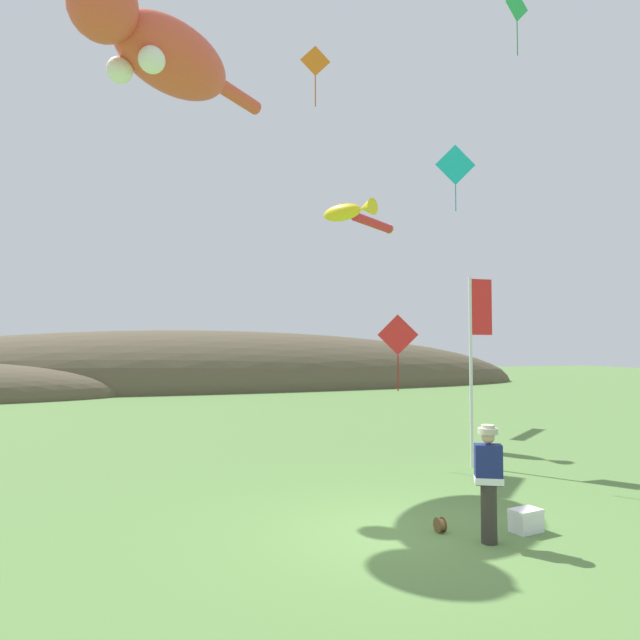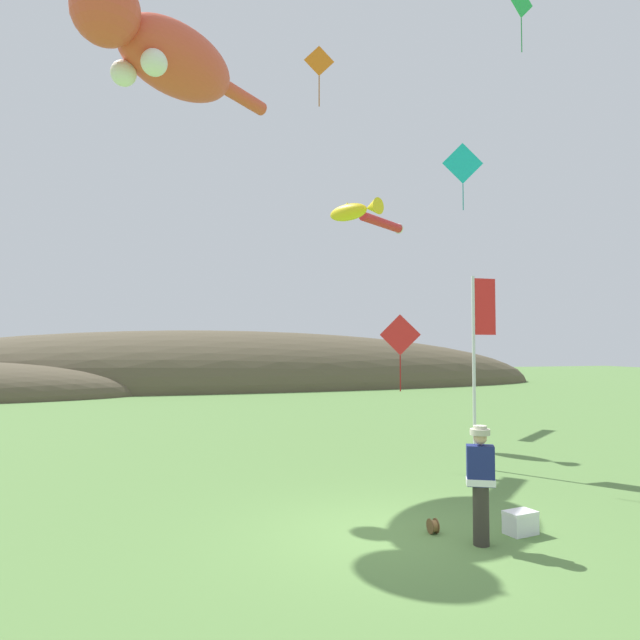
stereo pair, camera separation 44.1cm
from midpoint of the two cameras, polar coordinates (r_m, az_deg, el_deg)
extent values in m
plane|color=#5B8442|center=(9.64, 8.60, -20.56)|extent=(120.00, 120.00, 0.00)
ellipsoid|color=brown|center=(41.45, -11.08, -6.63)|extent=(52.52, 12.29, 8.10)
cylinder|color=#332D28|center=(9.38, 17.17, -18.17)|extent=(0.24, 0.24, 0.88)
cube|color=navy|center=(9.21, 17.11, -13.73)|extent=(0.47, 0.40, 0.60)
cube|color=white|center=(9.26, 17.13, -15.19)|extent=(0.49, 0.42, 0.10)
sphere|color=tan|center=(9.14, 17.08, -11.21)|extent=(0.20, 0.20, 0.20)
cylinder|color=#B2AD99|center=(9.12, 17.07, -10.65)|extent=(0.30, 0.30, 0.09)
cylinder|color=#B2AD99|center=(9.12, 17.06, -10.28)|extent=(0.20, 0.20, 0.07)
cylinder|color=olive|center=(9.81, 12.57, -19.47)|extent=(0.10, 0.18, 0.18)
cylinder|color=brown|center=(9.79, 12.29, -19.52)|extent=(0.01, 0.24, 0.24)
cylinder|color=brown|center=(9.83, 12.85, -19.43)|extent=(0.01, 0.24, 0.24)
cube|color=white|center=(10.16, 20.66, -18.59)|extent=(0.53, 0.40, 0.30)
cube|color=white|center=(10.11, 20.64, -17.61)|extent=(0.54, 0.41, 0.06)
cylinder|color=silver|center=(14.58, 15.99, -4.95)|extent=(0.08, 0.08, 4.69)
cube|color=red|center=(14.77, 16.96, 1.29)|extent=(0.60, 0.03, 1.40)
ellipsoid|color=#E04C33|center=(17.08, -13.34, 23.90)|extent=(4.05, 3.98, 1.78)
ellipsoid|color=white|center=(16.82, -13.80, 23.13)|extent=(2.50, 2.45, 0.98)
sphere|color=#E04C33|center=(15.77, -19.82, 27.10)|extent=(1.60, 1.60, 1.60)
sphere|color=white|center=(15.57, -15.41, 23.57)|extent=(0.64, 0.64, 0.64)
sphere|color=white|center=(16.29, -18.27, 22.39)|extent=(0.64, 0.64, 0.64)
cylinder|color=#E04C33|center=(19.07, -7.02, 21.20)|extent=(1.71, 1.65, 0.43)
ellipsoid|color=yellow|center=(19.58, 3.49, 10.69)|extent=(1.29, 1.67, 0.56)
cone|color=yellow|center=(18.93, 5.93, 11.17)|extent=(0.73, 0.72, 0.56)
cone|color=yellow|center=(19.66, 3.39, 11.35)|extent=(0.35, 0.35, 0.26)
sphere|color=black|center=(20.06, 2.73, 10.51)|extent=(0.13, 0.13, 0.13)
cylinder|color=red|center=(23.61, 6.73, 9.65)|extent=(2.52, 2.06, 0.36)
torus|color=white|center=(24.86, 8.39, 9.04)|extent=(0.31, 0.38, 0.44)
cube|color=#19BFBF|center=(20.57, 14.70, 14.92)|extent=(1.35, 0.38, 1.39)
cylinder|color=black|center=(20.58, 14.68, 14.91)|extent=(0.91, 0.26, 0.02)
cube|color=#118585|center=(20.26, 14.74, 11.82)|extent=(0.03, 0.02, 0.90)
cube|color=green|center=(17.61, 20.23, 27.70)|extent=(0.83, 0.20, 0.85)
cylinder|color=black|center=(17.61, 20.20, 27.69)|extent=(0.56, 0.14, 0.02)
cube|color=#1A7C35|center=(17.18, 20.28, 25.18)|extent=(0.03, 0.01, 0.90)
cube|color=orange|center=(18.07, 0.68, 24.49)|extent=(0.88, 0.14, 0.89)
cylinder|color=black|center=(18.08, 0.67, 24.48)|extent=(0.59, 0.10, 0.02)
cube|color=#A95011|center=(17.68, 0.68, 21.91)|extent=(0.03, 0.01, 0.90)
cube|color=red|center=(14.48, 8.88, -1.46)|extent=(0.89, 0.55, 1.03)
cylinder|color=black|center=(14.49, 8.86, -1.46)|extent=(0.60, 0.38, 0.02)
cube|color=maroon|center=(14.50, 8.91, -5.28)|extent=(0.03, 0.02, 0.90)
camera|label=1|loc=(0.22, -89.02, -0.04)|focal=32.00mm
camera|label=2|loc=(0.22, 90.98, 0.04)|focal=32.00mm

